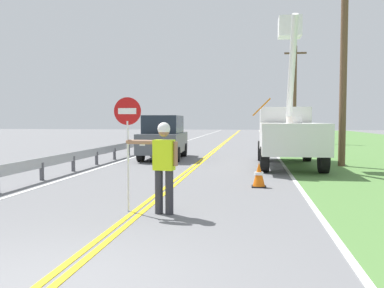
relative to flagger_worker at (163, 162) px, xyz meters
The scene contains 12 objects.
centerline_yellow_left 16.23m from the flagger_worker, 92.26° to the left, with size 0.11×110.00×0.01m, color yellow.
centerline_yellow_right 16.22m from the flagger_worker, 91.62° to the left, with size 0.11×110.00×0.01m, color yellow.
edge_line_right 16.50m from the flagger_worker, 79.32° to the left, with size 0.12×110.00×0.01m, color silver.
edge_line_left 16.74m from the flagger_worker, 104.38° to the left, with size 0.12×110.00×0.01m, color silver.
flagger_worker is the anchor object (origin of this frame).
stop_sign_paddle 1.02m from the flagger_worker, behind, with size 0.56×0.04×2.33m.
utility_bucket_truck 10.12m from the flagger_worker, 71.51° to the left, with size 2.67×6.82×6.03m.
oncoming_suv_nearest 11.87m from the flagger_worker, 102.23° to the left, with size 2.09×4.68×2.10m.
utility_pole_near 11.46m from the flagger_worker, 60.51° to the left, with size 1.80×0.28×8.84m.
utility_pole_mid 28.10m from the flagger_worker, 79.16° to the left, with size 1.80×0.28×8.05m.
traffic_cone_lead 4.17m from the flagger_worker, 61.98° to the left, with size 0.40×0.40×0.70m.
guardrail_left_shoulder 12.91m from the flagger_worker, 111.59° to the left, with size 0.10×32.00×0.71m.
Camera 1 is at (2.28, -4.12, 1.86)m, focal length 38.50 mm.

